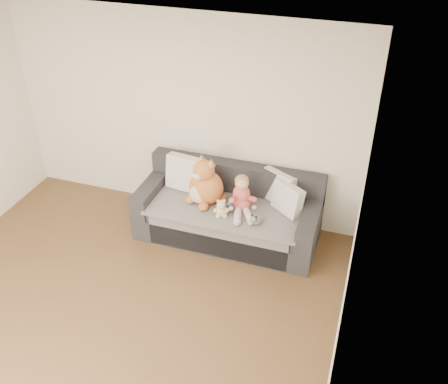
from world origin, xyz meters
name	(u,v)px	position (x,y,z in m)	size (l,w,h in m)	color
room_shell	(96,212)	(0.00, 0.42, 1.30)	(5.00, 5.00, 5.00)	brown
sofa	(229,214)	(0.74, 2.06, 0.31)	(2.20, 0.94, 0.85)	#26252A
cushion_left	(185,173)	(0.12, 2.20, 0.69)	(0.50, 0.27, 0.45)	silver
cushion_right_back	(278,187)	(1.28, 2.30, 0.67)	(0.46, 0.37, 0.40)	silver
cushion_right_front	(288,199)	(1.44, 2.11, 0.65)	(0.42, 0.37, 0.37)	silver
toddler	(242,197)	(0.93, 1.96, 0.67)	(0.34, 0.47, 0.46)	#BF4443
plush_cat	(205,185)	(0.46, 2.00, 0.71)	(0.49, 0.45, 0.64)	#AF4926
teddy_bear	(221,209)	(0.73, 1.78, 0.57)	(0.17, 0.15, 0.23)	beige
plush_cow	(256,219)	(1.16, 1.76, 0.54)	(0.13, 0.19, 0.16)	white
sippy_cup	(229,206)	(0.79, 1.91, 0.54)	(0.12, 0.08, 0.13)	#5F3A9F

